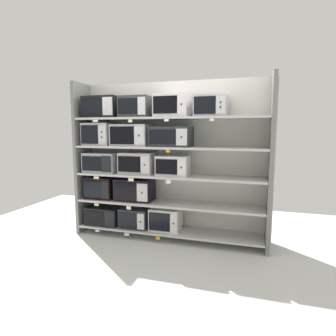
{
  "coord_description": "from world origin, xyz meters",
  "views": [
    {
      "loc": [
        1.18,
        -3.94,
        1.62
      ],
      "look_at": [
        0.0,
        0.0,
        1.07
      ],
      "focal_mm": 30.54,
      "sensor_mm": 36.0,
      "label": 1
    }
  ],
  "objects_px": {
    "microwave_1": "(136,217)",
    "microwave_4": "(135,190)",
    "microwave_8": "(100,134)",
    "microwave_9": "(132,135)",
    "microwave_11": "(102,107)",
    "microwave_3": "(102,187)",
    "microwave_10": "(171,137)",
    "microwave_13": "(173,106)",
    "microwave_6": "(138,163)",
    "microwave_14": "(211,106)",
    "microwave_5": "(103,162)",
    "microwave_7": "(173,165)",
    "microwave_2": "(166,219)",
    "microwave_12": "(137,107)",
    "microwave_0": "(105,215)"
  },
  "relations": [
    {
      "from": "microwave_12",
      "to": "microwave_2",
      "type": "bearing_deg",
      "value": -0.06
    },
    {
      "from": "microwave_0",
      "to": "microwave_14",
      "type": "xyz_separation_m",
      "value": [
        1.66,
        -0.0,
        1.66
      ]
    },
    {
      "from": "microwave_11",
      "to": "microwave_4",
      "type": "bearing_deg",
      "value": -0.02
    },
    {
      "from": "microwave_5",
      "to": "microwave_13",
      "type": "xyz_separation_m",
      "value": [
        1.13,
        -0.0,
        0.84
      ]
    },
    {
      "from": "microwave_11",
      "to": "microwave_1",
      "type": "bearing_deg",
      "value": -0.03
    },
    {
      "from": "microwave_1",
      "to": "microwave_13",
      "type": "xyz_separation_m",
      "value": [
        0.59,
        0.0,
        1.67
      ]
    },
    {
      "from": "microwave_9",
      "to": "microwave_10",
      "type": "height_order",
      "value": "microwave_9"
    },
    {
      "from": "microwave_3",
      "to": "microwave_9",
      "type": "distance_m",
      "value": 0.98
    },
    {
      "from": "microwave_8",
      "to": "microwave_10",
      "type": "xyz_separation_m",
      "value": [
        1.15,
        0.0,
        -0.03
      ]
    },
    {
      "from": "microwave_12",
      "to": "microwave_5",
      "type": "bearing_deg",
      "value": -179.99
    },
    {
      "from": "microwave_6",
      "to": "microwave_11",
      "type": "bearing_deg",
      "value": -179.98
    },
    {
      "from": "microwave_1",
      "to": "microwave_14",
      "type": "height_order",
      "value": "microwave_14"
    },
    {
      "from": "microwave_12",
      "to": "microwave_14",
      "type": "relative_size",
      "value": 1.02
    },
    {
      "from": "microwave_0",
      "to": "microwave_10",
      "type": "distance_m",
      "value": 1.66
    },
    {
      "from": "microwave_3",
      "to": "microwave_7",
      "type": "relative_size",
      "value": 0.99
    },
    {
      "from": "microwave_2",
      "to": "microwave_10",
      "type": "xyz_separation_m",
      "value": [
        0.08,
        0.0,
        1.22
      ]
    },
    {
      "from": "microwave_6",
      "to": "microwave_13",
      "type": "xyz_separation_m",
      "value": [
        0.55,
        -0.0,
        0.83
      ]
    },
    {
      "from": "microwave_8",
      "to": "microwave_9",
      "type": "height_order",
      "value": "microwave_8"
    },
    {
      "from": "microwave_0",
      "to": "microwave_3",
      "type": "bearing_deg",
      "value": -179.95
    },
    {
      "from": "microwave_9",
      "to": "microwave_4",
      "type": "bearing_deg",
      "value": -0.12
    },
    {
      "from": "microwave_8",
      "to": "microwave_9",
      "type": "xyz_separation_m",
      "value": [
        0.54,
        0.0,
        -0.01
      ]
    },
    {
      "from": "microwave_12",
      "to": "microwave_14",
      "type": "bearing_deg",
      "value": -0.02
    },
    {
      "from": "microwave_13",
      "to": "microwave_14",
      "type": "xyz_separation_m",
      "value": [
        0.54,
        -0.0,
        -0.02
      ]
    },
    {
      "from": "microwave_6",
      "to": "microwave_12",
      "type": "xyz_separation_m",
      "value": [
        0.0,
        0.0,
        0.82
      ]
    },
    {
      "from": "microwave_6",
      "to": "microwave_8",
      "type": "height_order",
      "value": "microwave_8"
    },
    {
      "from": "microwave_0",
      "to": "microwave_10",
      "type": "relative_size",
      "value": 0.94
    },
    {
      "from": "microwave_6",
      "to": "microwave_12",
      "type": "relative_size",
      "value": 1.17
    },
    {
      "from": "microwave_3",
      "to": "microwave_7",
      "type": "distance_m",
      "value": 1.23
    },
    {
      "from": "microwave_5",
      "to": "microwave_11",
      "type": "height_order",
      "value": "microwave_11"
    },
    {
      "from": "microwave_6",
      "to": "microwave_7",
      "type": "height_order",
      "value": "microwave_6"
    },
    {
      "from": "microwave_4",
      "to": "microwave_6",
      "type": "distance_m",
      "value": 0.41
    },
    {
      "from": "microwave_3",
      "to": "microwave_5",
      "type": "distance_m",
      "value": 0.4
    },
    {
      "from": "microwave_5",
      "to": "microwave_9",
      "type": "distance_m",
      "value": 0.66
    },
    {
      "from": "microwave_9",
      "to": "microwave_13",
      "type": "xyz_separation_m",
      "value": [
        0.63,
        0.0,
        0.41
      ]
    },
    {
      "from": "microwave_4",
      "to": "microwave_12",
      "type": "bearing_deg",
      "value": 0.41
    },
    {
      "from": "microwave_8",
      "to": "microwave_11",
      "type": "distance_m",
      "value": 0.41
    },
    {
      "from": "microwave_13",
      "to": "microwave_11",
      "type": "bearing_deg",
      "value": -180.0
    },
    {
      "from": "microwave_12",
      "to": "microwave_13",
      "type": "xyz_separation_m",
      "value": [
        0.54,
        -0.0,
        0.01
      ]
    },
    {
      "from": "microwave_4",
      "to": "microwave_10",
      "type": "relative_size",
      "value": 0.98
    },
    {
      "from": "microwave_1",
      "to": "microwave_4",
      "type": "distance_m",
      "value": 0.43
    },
    {
      "from": "microwave_6",
      "to": "microwave_2",
      "type": "bearing_deg",
      "value": -0.05
    },
    {
      "from": "microwave_7",
      "to": "microwave_11",
      "type": "xyz_separation_m",
      "value": [
        -1.13,
        -0.0,
        0.85
      ]
    },
    {
      "from": "microwave_4",
      "to": "microwave_10",
      "type": "distance_m",
      "value": 0.99
    },
    {
      "from": "microwave_11",
      "to": "microwave_5",
      "type": "bearing_deg",
      "value": 179.37
    },
    {
      "from": "microwave_14",
      "to": "microwave_7",
      "type": "bearing_deg",
      "value": 179.97
    },
    {
      "from": "microwave_2",
      "to": "microwave_8",
      "type": "distance_m",
      "value": 1.64
    },
    {
      "from": "microwave_12",
      "to": "microwave_9",
      "type": "bearing_deg",
      "value": -179.77
    },
    {
      "from": "microwave_10",
      "to": "microwave_11",
      "type": "height_order",
      "value": "microwave_11"
    },
    {
      "from": "microwave_4",
      "to": "microwave_6",
      "type": "xyz_separation_m",
      "value": [
        0.05,
        0.0,
        0.41
      ]
    },
    {
      "from": "microwave_11",
      "to": "microwave_14",
      "type": "xyz_separation_m",
      "value": [
        1.66,
        -0.0,
        -0.02
      ]
    }
  ]
}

